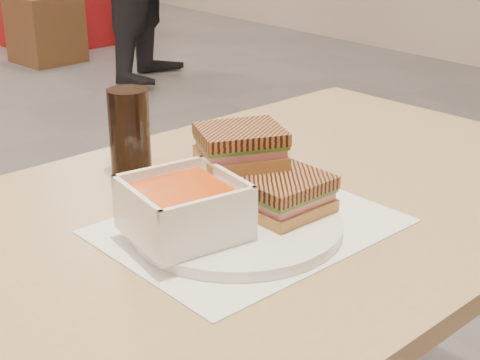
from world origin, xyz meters
TOP-DOWN VIEW (x-y plane):
  - main_table at (0.07, -1.95)m, footprint 1.24×0.77m
  - tray_liner at (0.02, -2.00)m, footprint 0.38×0.31m
  - plate at (0.00, -2.00)m, footprint 0.28×0.28m
  - soup_bowl at (-0.07, -1.99)m, footprint 0.15×0.15m
  - panini_lower at (0.07, -2.03)m, footprint 0.11×0.10m
  - panini_upper at (0.05, -1.95)m, footprint 0.14×0.13m
  - cola_glass at (0.00, -1.74)m, footprint 0.06×0.06m
  - bg_table_1 at (2.01, 2.86)m, footprint 0.82×0.82m
  - bg_chair_1l at (1.67, 2.29)m, footprint 0.48×0.48m
  - bg_chair_1r at (2.62, 2.89)m, footprint 0.43×0.43m

SIDE VIEW (x-z plane):
  - bg_chair_1r at x=2.62m, z-range 0.00..0.44m
  - bg_chair_1l at x=1.67m, z-range 0.00..0.48m
  - bg_table_1 at x=2.01m, z-range 0.00..0.68m
  - main_table at x=0.07m, z-range 0.26..1.01m
  - tray_liner at x=0.02m, z-range 0.75..0.75m
  - plate at x=0.00m, z-range 0.75..0.77m
  - panini_lower at x=0.07m, z-range 0.77..0.82m
  - soup_bowl at x=-0.07m, z-range 0.76..0.83m
  - cola_glass at x=0.00m, z-range 0.75..0.89m
  - panini_upper at x=0.05m, z-range 0.82..0.87m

